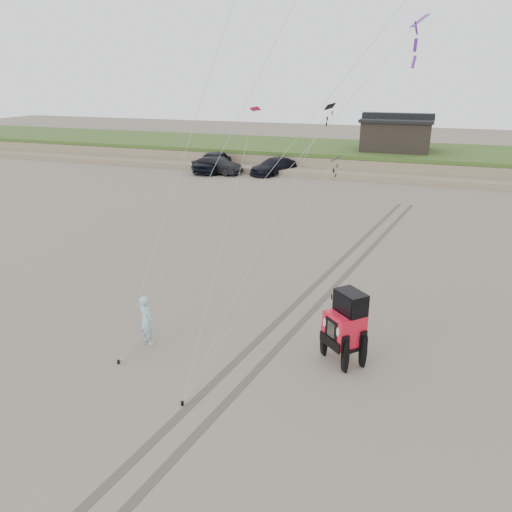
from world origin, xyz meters
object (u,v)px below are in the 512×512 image
at_px(man, 146,320).
at_px(jeep, 344,335).
at_px(cabin, 397,134).
at_px(truck_b, 217,165).
at_px(truck_c, 274,166).
at_px(truck_a, 213,162).

bearing_deg(man, jeep, -149.42).
bearing_deg(cabin, truck_b, -151.23).
relative_size(truck_c, jeep, 1.01).
height_order(truck_a, jeep, jeep).
height_order(truck_a, truck_c, truck_a).
xyz_separation_m(jeep, man, (-6.19, -1.06, -0.07)).
height_order(cabin, truck_c, cabin).
height_order(cabin, man, cabin).
height_order(cabin, truck_a, cabin).
distance_m(truck_b, truck_c, 5.09).
bearing_deg(man, truck_c, -59.27).
distance_m(truck_c, jeep, 30.93).
bearing_deg(jeep, man, -127.26).
bearing_deg(jeep, cabin, 135.66).
relative_size(truck_c, man, 2.93).
bearing_deg(truck_b, truck_c, -63.53).
bearing_deg(jeep, truck_c, 154.61).
height_order(truck_b, jeep, jeep).
height_order(truck_b, truck_c, truck_b).
distance_m(truck_a, truck_c, 5.67).
xyz_separation_m(truck_c, man, (5.18, -29.82, 0.13)).
bearing_deg(truck_b, jeep, -139.92).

